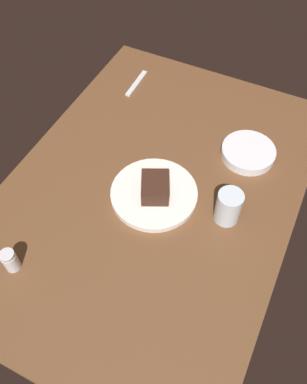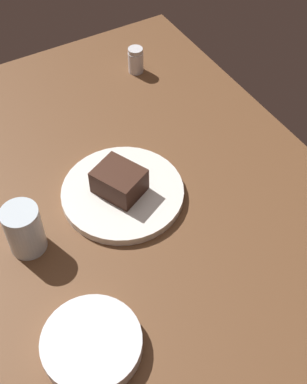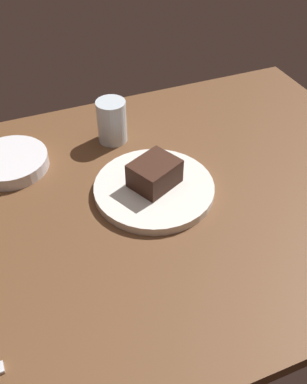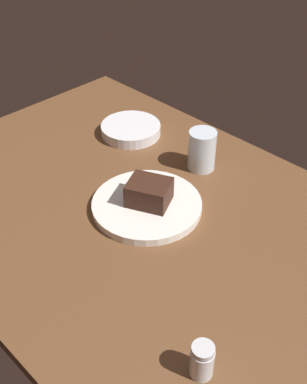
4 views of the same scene
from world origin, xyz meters
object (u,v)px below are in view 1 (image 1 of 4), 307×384
Objects in this scene: chocolate_cake_slice at (155,187)px; salt_shaker at (10,260)px; dessert_plate at (154,194)px; side_bowl at (248,153)px; water_glass at (228,207)px; dessert_spoon at (137,83)px.

salt_shaker is (36.56, -23.80, -1.28)cm from chocolate_cake_slice.
dessert_plate is 33.79cm from side_bowl.
water_glass is 0.62× the size of side_bowl.
salt_shaker reaches higher than dessert_plate.
dessert_spoon is at bearing -129.27° from water_glass.
side_bowl is at bearing 145.88° from salt_shaker.
water_glass is (-39.03, 45.14, 1.89)cm from salt_shaker.
chocolate_cake_slice reaches higher than side_bowl.
salt_shaker is 59.70cm from water_glass.
chocolate_cake_slice reaches higher than dessert_spoon.
side_bowl reaches higher than dessert_plate.
chocolate_cake_slice is 33.91cm from side_bowl.
salt_shaker is 0.65× the size of water_glass.
salt_shaker is at bearing 2.14° from dessert_spoon.
chocolate_cake_slice is at bearing 32.16° from dessert_spoon.
side_bowl is at bearing -176.03° from water_glass.
salt_shaker is 77.38cm from side_bowl.
water_glass is at bearing 95.70° from dessert_plate.
side_bowl is at bearing 144.50° from chocolate_cake_slice.
salt_shaker is at bearing -34.12° from side_bowl.
water_glass is at bearing 96.61° from chocolate_cake_slice.
side_bowl is at bearing 143.57° from dessert_plate.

